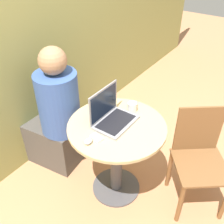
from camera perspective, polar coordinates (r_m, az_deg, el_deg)
The scene contains 9 objects.
ground_plane at distance 2.50m, azimuth 0.89°, elevation -16.07°, with size 12.00×12.00×0.00m, color tan.
back_wall at distance 2.31m, azimuth -19.51°, elevation 17.11°, with size 7.00×0.05×2.60m.
round_table at distance 2.12m, azimuth 1.02°, elevation -7.46°, with size 0.76×0.76×0.73m.
laptop at distance 1.98m, azimuth -0.15°, elevation -0.75°, with size 0.33×0.23×0.27m.
cell_phone at distance 1.86m, azimuth -3.35°, elevation -5.61°, with size 0.07×0.10×0.02m.
computer_mouse at distance 1.82m, azimuth -5.19°, elevation -6.36°, with size 0.06×0.05×0.04m.
coffee_cup at distance 2.11m, azimuth 4.49°, elevation 1.17°, with size 0.12×0.07×0.08m.
chair_empty at distance 2.23m, azimuth 18.32°, elevation -9.55°, with size 0.56×0.56×0.86m.
person_seated at distance 2.44m, azimuth -12.08°, elevation -1.77°, with size 0.40×0.57×1.22m.
Camera 1 is at (-1.28, -0.86, 1.97)m, focal length 42.00 mm.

